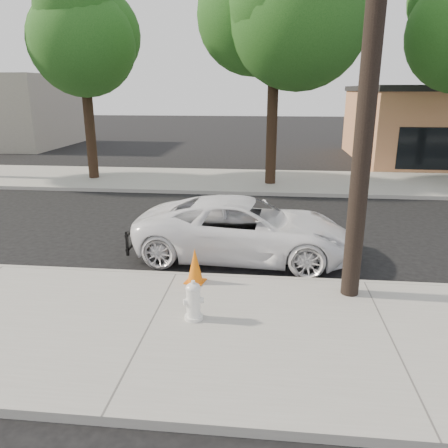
# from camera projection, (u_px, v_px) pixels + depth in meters

# --- Properties ---
(ground) EXTENTS (120.00, 120.00, 0.00)m
(ground) POSITION_uv_depth(u_px,v_px,m) (193.00, 247.00, 11.57)
(ground) COLOR black
(ground) RESTS_ON ground
(near_sidewalk) EXTENTS (90.00, 4.40, 0.15)m
(near_sidewalk) POSITION_uv_depth(u_px,v_px,m) (150.00, 329.00, 7.47)
(near_sidewalk) COLOR gray
(near_sidewalk) RESTS_ON ground
(far_sidewalk) EXTENTS (90.00, 5.00, 0.15)m
(far_sidewalk) POSITION_uv_depth(u_px,v_px,m) (225.00, 180.00, 19.63)
(far_sidewalk) COLOR gray
(far_sidewalk) RESTS_ON ground
(curb_near) EXTENTS (90.00, 0.12, 0.16)m
(curb_near) POSITION_uv_depth(u_px,v_px,m) (176.00, 276.00, 9.56)
(curb_near) COLOR #9E9B93
(curb_near) RESTS_ON ground
(utility_pole) EXTENTS (1.40, 0.34, 9.00)m
(utility_pole) POSITION_uv_depth(u_px,v_px,m) (372.00, 45.00, 7.26)
(utility_pole) COLOR black
(utility_pole) RESTS_ON near_sidewalk
(tree_b) EXTENTS (4.34, 4.20, 8.45)m
(tree_b) POSITION_uv_depth(u_px,v_px,m) (85.00, 35.00, 18.00)
(tree_b) COLOR black
(tree_b) RESTS_ON far_sidewalk
(tree_c) EXTENTS (4.96, 4.80, 9.55)m
(tree_c) POSITION_uv_depth(u_px,v_px,m) (281.00, 9.00, 16.57)
(tree_c) COLOR black
(tree_c) RESTS_ON far_sidewalk
(police_cruiser) EXTENTS (5.40, 2.74, 1.46)m
(police_cruiser) POSITION_uv_depth(u_px,v_px,m) (245.00, 229.00, 10.68)
(police_cruiser) COLOR white
(police_cruiser) RESTS_ON ground
(fire_hydrant) EXTENTS (0.36, 0.33, 0.68)m
(fire_hydrant) POSITION_uv_depth(u_px,v_px,m) (193.00, 302.00, 7.55)
(fire_hydrant) COLOR white
(fire_hydrant) RESTS_ON near_sidewalk
(traffic_cone) EXTENTS (0.46, 0.46, 0.74)m
(traffic_cone) POSITION_uv_depth(u_px,v_px,m) (195.00, 266.00, 9.00)
(traffic_cone) COLOR orange
(traffic_cone) RESTS_ON near_sidewalk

